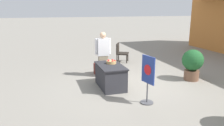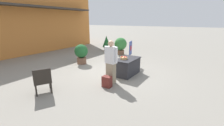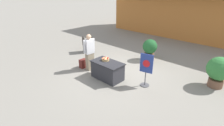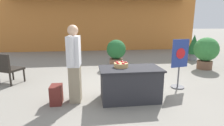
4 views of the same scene
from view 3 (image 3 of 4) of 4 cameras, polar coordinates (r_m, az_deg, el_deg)
ground_plane at (r=7.97m, az=2.50°, el=-3.45°), size 120.00×120.00×0.00m
storefront_building at (r=15.14m, az=25.89°, el=17.92°), size 12.80×4.50×5.41m
display_table at (r=7.39m, az=-1.50°, el=-2.41°), size 1.39×0.77×0.76m
apple_basket at (r=7.39m, az=-2.13°, el=1.29°), size 0.32×0.32×0.13m
person_visitor at (r=8.10m, az=-7.38°, el=3.55°), size 0.29×0.61×1.71m
backpack at (r=8.59m, az=-9.39°, el=-0.14°), size 0.24×0.34×0.42m
poster_board at (r=6.84m, az=11.04°, el=-2.08°), size 0.50×0.36×1.33m
patio_chair at (r=10.56m, az=-8.46°, el=6.14°), size 0.75×0.75×0.91m
potted_plant_near_left at (r=7.80m, az=31.49°, el=-2.05°), size 0.91×0.91×1.23m
potted_plant_near_right at (r=9.47m, az=12.23°, el=4.70°), size 0.76×0.76×1.13m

